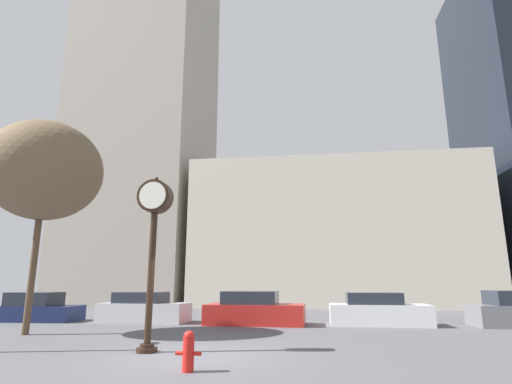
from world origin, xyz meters
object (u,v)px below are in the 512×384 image
Objects in this scene: street_clock at (154,225)px; car_silver at (144,309)px; car_red at (254,310)px; bare_tree at (45,171)px; car_white at (378,311)px; fire_hydrant_near at (188,351)px; car_navy at (36,309)px.

car_silver is at bearing 113.74° from street_clock.
car_red reaches higher than car_silver.
bare_tree is at bearing -112.65° from car_silver.
car_red is 1.04× the size of car_white.
street_clock is at bearing 129.79° from fire_hydrant_near.
street_clock is 6.90m from bare_tree.
car_navy is 14.30m from fire_hydrant_near.
bare_tree is (3.02, -4.67, 5.48)m from car_navy.
car_red is at bearing 89.49° from fire_hydrant_near.
car_white is (7.25, 7.74, -2.82)m from street_clock.
bare_tree reaches higher than car_white.
bare_tree is at bearing -147.70° from car_red.
car_navy is at bearing -178.52° from car_white.
car_silver is at bearing 64.66° from bare_tree.
bare_tree reaches higher than fire_hydrant_near.
car_navy is 0.97× the size of car_silver.
fire_hydrant_near is at bearing -50.21° from street_clock.
car_white is at bearing 20.62° from bare_tree.
car_white reaches higher than car_navy.
car_navy is at bearing 139.18° from street_clock.
car_navy is 10.61m from car_red.
car_red is at bearing -1.63° from car_silver.
bare_tree is (-2.31, -4.87, 5.45)m from car_silver.
fire_hydrant_near is at bearing -88.73° from car_red.
car_white is (15.97, 0.20, 0.03)m from car_navy.
street_clock is 8.91m from car_silver.
street_clock is 4.10m from fire_hydrant_near.
street_clock is at bearing -102.58° from car_red.
bare_tree reaches higher than car_red.
street_clock is at bearing -63.57° from car_silver.
car_red is at bearing 75.64° from street_clock.
street_clock is 1.10× the size of car_red.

